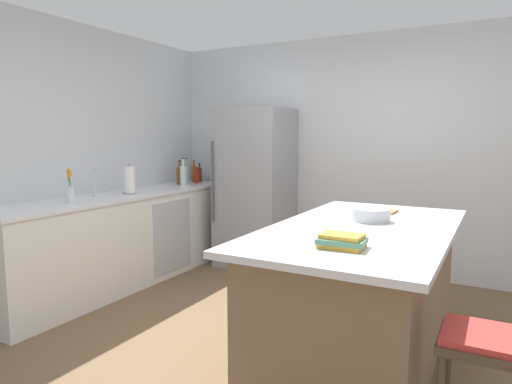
# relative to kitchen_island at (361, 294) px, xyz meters

# --- Properties ---
(ground_plane) EXTENTS (7.20, 7.20, 0.00)m
(ground_plane) POSITION_rel_kitchen_island_xyz_m (-0.49, -0.17, -0.47)
(ground_plane) COLOR brown
(wall_rear) EXTENTS (6.00, 0.10, 2.60)m
(wall_rear) POSITION_rel_kitchen_island_xyz_m (-0.49, 2.08, 0.83)
(wall_rear) COLOR silver
(wall_rear) RESTS_ON ground_plane
(wall_left) EXTENTS (0.10, 6.00, 2.60)m
(wall_left) POSITION_rel_kitchen_island_xyz_m (-2.94, -0.17, 0.83)
(wall_left) COLOR silver
(wall_left) RESTS_ON ground_plane
(counter_run_left) EXTENTS (0.65, 2.97, 0.93)m
(counter_run_left) POSITION_rel_kitchen_island_xyz_m (-2.58, 0.46, -0.00)
(counter_run_left) COLOR silver
(counter_run_left) RESTS_ON ground_plane
(kitchen_island) EXTENTS (1.09, 2.05, 0.92)m
(kitchen_island) POSITION_rel_kitchen_island_xyz_m (0.00, 0.00, 0.00)
(kitchen_island) COLOR #7A6047
(kitchen_island) RESTS_ON ground_plane
(refrigerator) EXTENTS (0.78, 0.72, 1.82)m
(refrigerator) POSITION_rel_kitchen_island_xyz_m (-1.73, 1.69, 0.44)
(refrigerator) COLOR #93969B
(refrigerator) RESTS_ON ground_plane
(bar_stool) EXTENTS (0.36, 0.36, 0.65)m
(bar_stool) POSITION_rel_kitchen_island_xyz_m (0.75, -0.74, 0.06)
(bar_stool) COLOR #473828
(bar_stool) RESTS_ON ground_plane
(sink_faucet) EXTENTS (0.15, 0.05, 0.30)m
(sink_faucet) POSITION_rel_kitchen_island_xyz_m (-2.62, 0.14, 0.62)
(sink_faucet) COLOR silver
(sink_faucet) RESTS_ON counter_run_left
(flower_vase) EXTENTS (0.07, 0.07, 0.30)m
(flower_vase) POSITION_rel_kitchen_island_xyz_m (-2.52, -0.23, 0.57)
(flower_vase) COLOR silver
(flower_vase) RESTS_ON counter_run_left
(paper_towel_roll) EXTENTS (0.14, 0.14, 0.31)m
(paper_towel_roll) POSITION_rel_kitchen_island_xyz_m (-2.53, 0.49, 0.59)
(paper_towel_roll) COLOR gray
(paper_towel_roll) RESTS_ON counter_run_left
(syrup_bottle) EXTENTS (0.06, 0.06, 0.24)m
(syrup_bottle) POSITION_rel_kitchen_island_xyz_m (-2.63, 1.83, 0.55)
(syrup_bottle) COLOR #5B3319
(syrup_bottle) RESTS_ON counter_run_left
(vinegar_bottle) EXTENTS (0.05, 0.05, 0.28)m
(vinegar_bottle) POSITION_rel_kitchen_island_xyz_m (-2.65, 1.74, 0.57)
(vinegar_bottle) COLOR #994C23
(vinegar_bottle) RESTS_ON counter_run_left
(hot_sauce_bottle) EXTENTS (0.05, 0.05, 0.20)m
(hot_sauce_bottle) POSITION_rel_kitchen_island_xyz_m (-2.53, 1.65, 0.54)
(hot_sauce_bottle) COLOR red
(hot_sauce_bottle) RESTS_ON counter_run_left
(gin_bottle) EXTENTS (0.07, 0.07, 0.31)m
(gin_bottle) POSITION_rel_kitchen_island_xyz_m (-2.62, 1.55, 0.58)
(gin_bottle) COLOR #8CB79E
(gin_bottle) RESTS_ON counter_run_left
(whiskey_bottle) EXTENTS (0.08, 0.08, 0.29)m
(whiskey_bottle) POSITION_rel_kitchen_island_xyz_m (-2.64, 1.45, 0.57)
(whiskey_bottle) COLOR brown
(whiskey_bottle) RESTS_ON counter_run_left
(soda_bottle) EXTENTS (0.07, 0.07, 0.33)m
(soda_bottle) POSITION_rel_kitchen_island_xyz_m (-2.52, 1.36, 0.59)
(soda_bottle) COLOR silver
(soda_bottle) RESTS_ON counter_run_left
(cookbook_stack) EXTENTS (0.26, 0.20, 0.08)m
(cookbook_stack) POSITION_rel_kitchen_island_xyz_m (0.06, -0.61, 0.49)
(cookbook_stack) COLOR gold
(cookbook_stack) RESTS_ON kitchen_island
(mixing_bowl) EXTENTS (0.27, 0.27, 0.09)m
(mixing_bowl) POSITION_rel_kitchen_island_xyz_m (-0.01, 0.21, 0.50)
(mixing_bowl) COLOR #B2B5BA
(mixing_bowl) RESTS_ON kitchen_island
(cutting_board) EXTENTS (0.32, 0.21, 0.02)m
(cutting_board) POSITION_rel_kitchen_island_xyz_m (-0.07, 0.61, 0.46)
(cutting_board) COLOR #9E7042
(cutting_board) RESTS_ON kitchen_island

